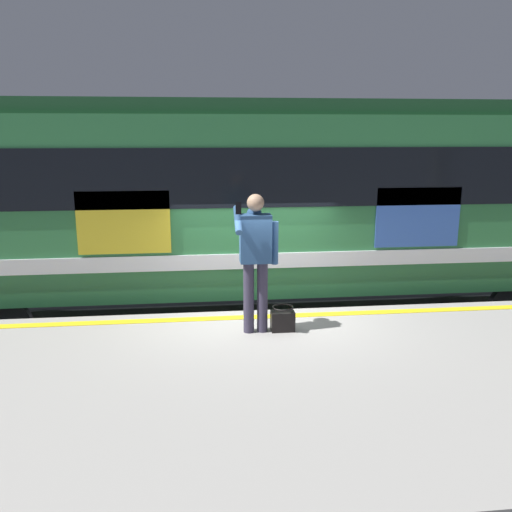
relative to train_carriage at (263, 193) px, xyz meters
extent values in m
plane|color=#3D3D3F|center=(0.33, 2.03, -2.49)|extent=(26.38, 26.38, 0.00)
cube|color=gray|center=(0.33, 4.24, -2.00)|extent=(17.59, 4.43, 0.98)
cube|color=yellow|center=(0.33, 2.33, -1.51)|extent=(17.23, 0.16, 0.01)
cube|color=slate|center=(0.33, 0.71, -2.41)|extent=(22.86, 0.08, 0.16)
cube|color=slate|center=(0.33, -0.72, -2.41)|extent=(22.86, 0.08, 0.16)
cube|color=#2D723F|center=(0.00, -0.01, -0.10)|extent=(13.09, 2.93, 2.87)
cube|color=#1B4426|center=(0.00, -0.01, 1.45)|extent=(12.83, 2.70, 0.24)
cube|color=black|center=(0.00, 1.48, 0.40)|extent=(12.44, 0.03, 0.90)
cube|color=silver|center=(0.00, 1.48, -0.89)|extent=(12.44, 0.03, 0.24)
cube|color=#3359B2|center=(-2.29, 1.48, -0.25)|extent=(1.38, 0.02, 0.95)
cube|color=gold|center=(2.29, 1.48, -0.25)|extent=(1.38, 0.02, 0.95)
cylinder|color=black|center=(4.26, 1.17, -1.91)|extent=(0.84, 0.12, 0.84)
cylinder|color=black|center=(4.26, -1.18, -1.91)|extent=(0.84, 0.12, 0.84)
cylinder|color=black|center=(-4.26, 1.17, -1.91)|extent=(0.84, 0.12, 0.84)
cylinder|color=black|center=(-4.26, -1.18, -1.91)|extent=(0.84, 0.12, 0.84)
cylinder|color=#383347|center=(0.37, 2.88, -1.04)|extent=(0.14, 0.14, 0.95)
cylinder|color=#383347|center=(0.55, 2.88, -1.04)|extent=(0.14, 0.14, 0.95)
cube|color=#2D517F|center=(0.46, 2.88, -0.25)|extent=(0.40, 0.24, 0.62)
sphere|color=#2D517F|center=(0.46, 2.72, 0.04)|extent=(0.20, 0.20, 0.20)
sphere|color=tan|center=(0.46, 2.88, 0.21)|extent=(0.22, 0.22, 0.22)
cylinder|color=#2D517F|center=(0.21, 2.88, -0.31)|extent=(0.09, 0.09, 0.56)
cylinder|color=#2D517F|center=(0.69, 2.96, 0.01)|extent=(0.09, 0.42, 0.33)
cube|color=black|center=(0.69, 3.06, 0.17)|extent=(0.07, 0.02, 0.15)
cube|color=black|center=(0.10, 2.88, -1.38)|extent=(0.31, 0.19, 0.27)
torus|color=black|center=(0.10, 2.88, -1.19)|extent=(0.29, 0.29, 0.02)
camera|label=1|loc=(1.19, 9.44, 1.07)|focal=37.05mm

